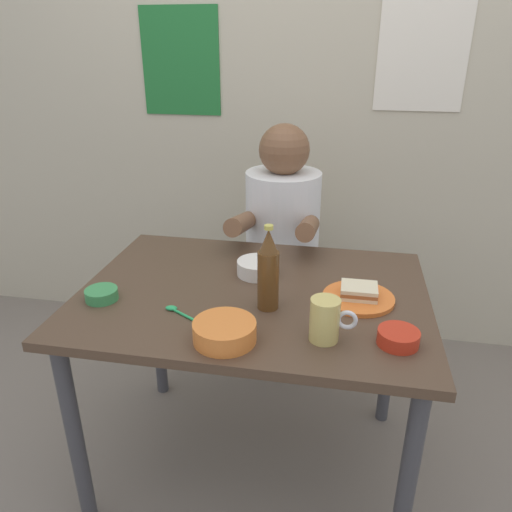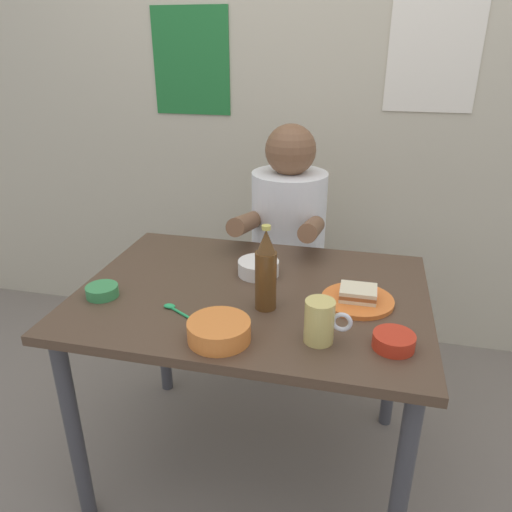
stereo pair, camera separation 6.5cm
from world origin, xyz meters
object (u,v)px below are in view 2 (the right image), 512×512
(sandwich, at_px, (358,294))
(dining_table, at_px, (253,316))
(person_seated, at_px, (288,220))
(plate_orange, at_px, (357,301))
(stool, at_px, (286,303))
(soup_bowl_orange, at_px, (219,330))
(beer_mug, at_px, (320,321))
(beer_bottle, at_px, (266,272))

(sandwich, bearing_deg, dining_table, 179.40)
(person_seated, relative_size, plate_orange, 3.27)
(stool, height_order, sandwich, sandwich)
(dining_table, bearing_deg, soup_bowl_orange, -94.11)
(sandwich, relative_size, beer_mug, 0.87)
(beer_bottle, distance_m, soup_bowl_orange, 0.23)
(plate_orange, xyz_separation_m, soup_bowl_orange, (-0.35, -0.29, 0.02))
(stool, xyz_separation_m, beer_bottle, (0.05, -0.72, 0.51))
(dining_table, bearing_deg, stool, 89.19)
(plate_orange, relative_size, sandwich, 2.00)
(sandwich, bearing_deg, beer_bottle, -161.20)
(dining_table, bearing_deg, plate_orange, -0.60)
(person_seated, distance_m, beer_mug, 0.89)
(plate_orange, xyz_separation_m, beer_mug, (-0.09, -0.23, 0.05))
(person_seated, relative_size, beer_mug, 5.71)
(dining_table, height_order, soup_bowl_orange, soup_bowl_orange)
(beer_mug, height_order, soup_bowl_orange, beer_mug)
(soup_bowl_orange, bearing_deg, beer_bottle, 66.76)
(soup_bowl_orange, bearing_deg, plate_orange, 39.26)
(stool, distance_m, beer_bottle, 0.89)
(sandwich, bearing_deg, person_seated, 117.34)
(stool, bearing_deg, person_seated, -90.00)
(sandwich, bearing_deg, stool, 116.92)
(sandwich, bearing_deg, soup_bowl_orange, -140.74)
(stool, height_order, beer_mug, beer_mug)
(plate_orange, xyz_separation_m, beer_bottle, (-0.27, -0.09, 0.11))
(soup_bowl_orange, bearing_deg, stool, 88.15)
(beer_bottle, relative_size, soup_bowl_orange, 1.54)
(stool, xyz_separation_m, soup_bowl_orange, (-0.03, -0.92, 0.42))
(dining_table, relative_size, stool, 2.44)
(dining_table, xyz_separation_m, beer_mug, (0.24, -0.24, 0.15))
(plate_orange, bearing_deg, sandwich, 90.00)
(sandwich, distance_m, beer_mug, 0.25)
(stool, xyz_separation_m, sandwich, (0.32, -0.63, 0.42))
(plate_orange, relative_size, beer_mug, 1.75)
(plate_orange, distance_m, beer_bottle, 0.30)
(beer_bottle, xyz_separation_m, soup_bowl_orange, (-0.08, -0.20, -0.09))
(dining_table, relative_size, sandwich, 10.00)
(plate_orange, bearing_deg, stool, 116.92)
(stool, xyz_separation_m, plate_orange, (0.32, -0.63, 0.40))
(plate_orange, height_order, soup_bowl_orange, soup_bowl_orange)
(dining_table, bearing_deg, beer_mug, -44.43)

